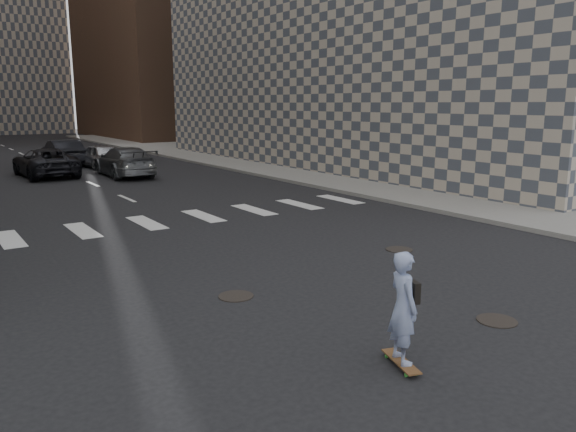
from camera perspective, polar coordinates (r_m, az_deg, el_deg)
name	(u,v)px	position (r m, az deg, el deg)	size (l,w,h in m)	color
ground	(352,295)	(11.44, 6.56, -7.93)	(160.00, 160.00, 0.00)	black
sidewalk_right	(322,163)	(35.67, 3.49, 5.40)	(13.00, 80.00, 0.15)	gray
manhole_a	(497,321)	(10.71, 20.45, -9.93)	(0.70, 0.70, 0.02)	black
manhole_b	(236,296)	(11.30, -5.31, -8.10)	(0.70, 0.70, 0.02)	black
manhole_c	(399,250)	(15.00, 11.23, -3.36)	(0.70, 0.70, 0.02)	black
skateboarder	(403,307)	(8.27, 11.64, -9.07)	(0.56, 0.90, 1.74)	brown
traffic_car_b	(125,162)	(30.84, -16.26, 5.33)	(2.16, 5.30, 1.54)	#55575C
traffic_car_c	(45,162)	(32.09, -23.45, 5.01)	(2.45, 5.31, 1.48)	black
traffic_car_d	(99,156)	(35.45, -18.63, 5.84)	(1.71, 4.24, 1.44)	#B2B4BA
traffic_car_e	(63,153)	(37.58, -21.92, 6.00)	(1.67, 4.78, 1.57)	black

